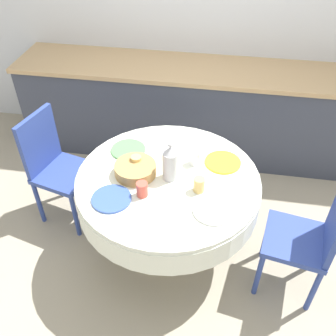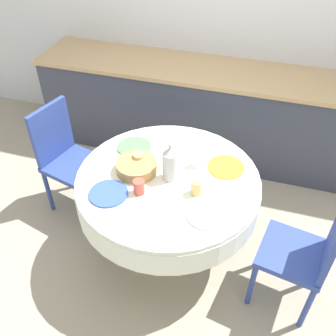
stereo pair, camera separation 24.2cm
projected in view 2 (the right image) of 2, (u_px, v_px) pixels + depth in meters
ground_plane at (168, 246)px, 2.94m from camera, size 12.00×12.00×0.00m
wall_back at (222, 10)px, 3.30m from camera, size 7.00×0.05×2.60m
kitchen_counter at (207, 112)px, 3.60m from camera, size 3.24×0.64×0.90m
dining_table at (168, 191)px, 2.55m from camera, size 1.23×1.23×0.72m
chair_left at (308, 251)px, 2.27m from camera, size 0.47×0.47×0.93m
chair_right at (66, 155)px, 2.99m from camera, size 0.49×0.49×0.93m
plate_near_left at (108, 193)px, 2.35m from camera, size 0.25×0.25×0.01m
cup_near_left at (139, 187)px, 2.33m from camera, size 0.07×0.07×0.10m
plate_near_right at (207, 214)px, 2.21m from camera, size 0.25×0.25×0.01m
cup_near_right at (196, 187)px, 2.33m from camera, size 0.07×0.07×0.10m
plate_far_left at (134, 147)px, 2.72m from camera, size 0.25×0.25×0.01m
cup_far_left at (139, 160)px, 2.53m from camera, size 0.07×0.07×0.10m
plate_far_right at (226, 167)px, 2.54m from camera, size 0.25×0.25×0.01m
cup_far_right at (197, 160)px, 2.53m from camera, size 0.07×0.07×0.10m
coffee_carafe at (170, 163)px, 2.39m from camera, size 0.10×0.10×0.28m
bread_basket at (137, 167)px, 2.50m from camera, size 0.28×0.28×0.07m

